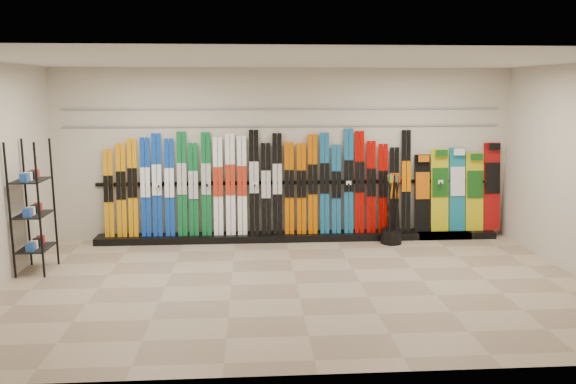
{
  "coord_description": "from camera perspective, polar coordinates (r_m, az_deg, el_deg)",
  "views": [
    {
      "loc": [
        -0.6,
        -7.33,
        2.63
      ],
      "look_at": [
        -0.05,
        1.0,
        1.1
      ],
      "focal_mm": 35.0,
      "sensor_mm": 36.0,
      "label": 1
    }
  ],
  "objects": [
    {
      "name": "accessory_rack",
      "position": [
        8.88,
        -24.51,
        -1.39
      ],
      "size": [
        0.4,
        0.6,
        1.92
      ],
      "primitive_type": "cube",
      "color": "black",
      "rests_on": "floor"
    },
    {
      "name": "floor",
      "position": [
        7.81,
        0.84,
        -9.3
      ],
      "size": [
        8.0,
        8.0,
        0.0
      ],
      "primitive_type": "plane",
      "color": "gray",
      "rests_on": "ground"
    },
    {
      "name": "back_wall",
      "position": [
        9.91,
        -0.31,
        3.84
      ],
      "size": [
        8.0,
        0.0,
        8.0
      ],
      "primitive_type": "plane",
      "rotation": [
        1.57,
        0.0,
        0.0
      ],
      "color": "beige",
      "rests_on": "floor"
    },
    {
      "name": "skis",
      "position": [
        9.8,
        -2.87,
        0.6
      ],
      "size": [
        5.37,
        0.24,
        1.84
      ],
      "color": "orange",
      "rests_on": "ski_rack_base"
    },
    {
      "name": "slatwall_rail_0",
      "position": [
        9.85,
        -0.31,
        6.72
      ],
      "size": [
        7.6,
        0.02,
        0.03
      ],
      "primitive_type": "cube",
      "color": "gray",
      "rests_on": "back_wall"
    },
    {
      "name": "pole_bin",
      "position": [
        9.9,
        10.44,
        -4.44
      ],
      "size": [
        0.36,
        0.36,
        0.25
      ],
      "primitive_type": "cylinder",
      "color": "black",
      "rests_on": "floor"
    },
    {
      "name": "snowboards",
      "position": [
        10.52,
        16.92,
        0.18
      ],
      "size": [
        1.57,
        0.24,
        1.57
      ],
      "color": "black",
      "rests_on": "ski_rack_base"
    },
    {
      "name": "slatwall_rail_1",
      "position": [
        9.83,
        -0.31,
        8.46
      ],
      "size": [
        7.6,
        0.02,
        0.03
      ],
      "primitive_type": "cube",
      "color": "gray",
      "rests_on": "back_wall"
    },
    {
      "name": "ceiling",
      "position": [
        7.36,
        0.91,
        13.27
      ],
      "size": [
        8.0,
        8.0,
        0.0
      ],
      "primitive_type": "plane",
      "rotation": [
        3.14,
        0.0,
        0.0
      ],
      "color": "silver",
      "rests_on": "back_wall"
    },
    {
      "name": "ski_rack_base",
      "position": [
        9.98,
        1.07,
        -4.54
      ],
      "size": [
        8.0,
        0.4,
        0.12
      ],
      "primitive_type": "cube",
      "color": "black",
      "rests_on": "floor"
    },
    {
      "name": "ski_poles",
      "position": [
        9.78,
        10.55,
        -1.71
      ],
      "size": [
        0.28,
        0.35,
        1.18
      ],
      "color": "black",
      "rests_on": "pole_bin"
    }
  ]
}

